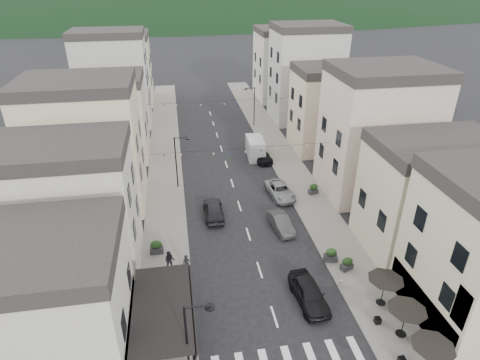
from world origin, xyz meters
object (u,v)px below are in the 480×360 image
at_px(delivery_van, 255,147).
at_px(parked_car_b, 281,223).
at_px(parked_car_d, 261,155).
at_px(parked_car_a, 309,293).
at_px(pedestrian_a, 187,264).
at_px(parked_car_c, 280,191).
at_px(pedestrian_b, 170,261).
at_px(parked_car_e, 214,210).

bearing_deg(delivery_van, parked_car_b, -89.14).
relative_size(parked_car_b, parked_car_d, 0.87).
xyz_separation_m(parked_car_a, parked_car_b, (0.34, 9.28, -0.13)).
height_order(parked_car_a, pedestrian_a, pedestrian_a).
height_order(parked_car_c, pedestrian_b, pedestrian_b).
bearing_deg(parked_car_a, delivery_van, 82.80).
height_order(parked_car_d, pedestrian_a, pedestrian_a).
distance_m(parked_car_b, parked_car_d, 15.35).
xyz_separation_m(parked_car_b, parked_car_e, (-5.94, 3.14, 0.11)).
distance_m(parked_car_c, pedestrian_b, 15.47).
height_order(parked_car_e, delivery_van, delivery_van).
height_order(parked_car_a, pedestrian_b, pedestrian_b).
distance_m(pedestrian_a, pedestrian_b, 1.44).
bearing_deg(parked_car_b, pedestrian_b, -165.37).
height_order(parked_car_c, pedestrian_a, pedestrian_a).
relative_size(parked_car_b, pedestrian_a, 2.48).
height_order(delivery_van, pedestrian_b, delivery_van).
xyz_separation_m(delivery_van, pedestrian_a, (-9.86, -21.38, -0.26)).
bearing_deg(parked_car_a, parked_car_c, 78.85).
bearing_deg(parked_car_a, parked_car_e, 109.87).
relative_size(pedestrian_a, pedestrian_b, 0.95).
bearing_deg(delivery_van, pedestrian_a, -110.71).
height_order(parked_car_d, parked_car_e, parked_car_e).
height_order(parked_car_a, delivery_van, delivery_van).
bearing_deg(parked_car_d, delivery_van, 106.49).
relative_size(parked_car_a, parked_car_d, 1.00).
bearing_deg(pedestrian_b, pedestrian_a, -14.23).
xyz_separation_m(parked_car_c, parked_car_e, (-7.40, -2.81, 0.11)).
distance_m(parked_car_a, parked_car_e, 13.62).
height_order(parked_car_e, pedestrian_b, pedestrian_b).
height_order(parked_car_c, parked_car_d, parked_car_d).
bearing_deg(parked_car_c, pedestrian_a, -140.90).
bearing_deg(parked_car_c, pedestrian_b, -145.93).
bearing_deg(parked_car_e, parked_car_b, 152.69).
relative_size(parked_car_a, pedestrian_a, 2.85).
relative_size(parked_car_a, parked_car_b, 1.15).
relative_size(parked_car_b, delivery_van, 0.78).
bearing_deg(pedestrian_a, parked_car_e, 71.66).
height_order(parked_car_c, parked_car_e, parked_car_e).
distance_m(delivery_van, pedestrian_b, 23.60).
xyz_separation_m(parked_car_d, pedestrian_b, (-11.71, -19.44, 0.31)).
relative_size(parked_car_c, pedestrian_b, 2.77).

